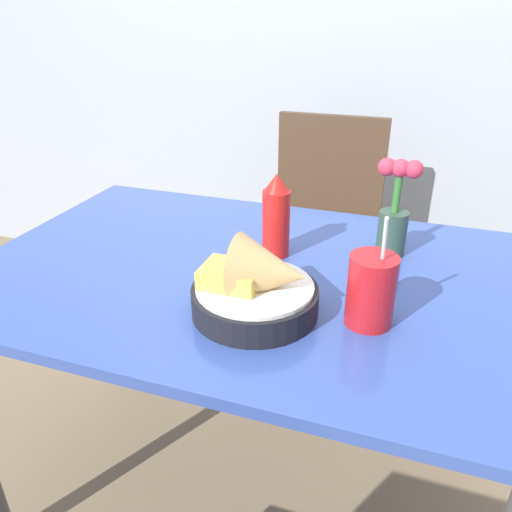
% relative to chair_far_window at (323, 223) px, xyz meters
% --- Properties ---
extents(ground_plane, '(12.00, 12.00, 0.00)m').
position_rel_chair_far_window_xyz_m(ground_plane, '(-0.01, -0.79, -0.53)').
color(ground_plane, '#7A664C').
extents(dining_table, '(1.23, 0.81, 0.74)m').
position_rel_chair_far_window_xyz_m(dining_table, '(-0.01, -0.79, 0.11)').
color(dining_table, '#334C9E').
rests_on(dining_table, ground_plane).
extents(chair_far_window, '(0.40, 0.40, 0.92)m').
position_rel_chair_far_window_xyz_m(chair_far_window, '(0.00, 0.00, 0.00)').
color(chair_far_window, '#473323').
rests_on(chair_far_window, ground_plane).
extents(food_basket, '(0.24, 0.24, 0.16)m').
position_rel_chair_far_window_xyz_m(food_basket, '(0.07, -0.96, 0.26)').
color(food_basket, black).
rests_on(food_basket, dining_table).
extents(ketchup_bottle, '(0.06, 0.06, 0.20)m').
position_rel_chair_far_window_xyz_m(ketchup_bottle, '(0.02, -0.70, 0.30)').
color(ketchup_bottle, red).
rests_on(ketchup_bottle, dining_table).
extents(drink_cup, '(0.09, 0.09, 0.22)m').
position_rel_chair_far_window_xyz_m(drink_cup, '(0.27, -0.92, 0.27)').
color(drink_cup, red).
rests_on(drink_cup, dining_table).
extents(flower_vase, '(0.10, 0.07, 0.23)m').
position_rel_chair_far_window_xyz_m(flower_vase, '(0.28, -0.61, 0.30)').
color(flower_vase, '#2D4738').
rests_on(flower_vase, dining_table).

